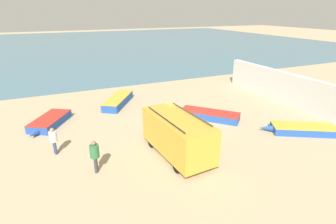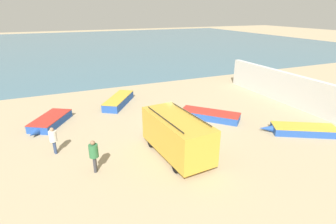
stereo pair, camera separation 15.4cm
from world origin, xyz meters
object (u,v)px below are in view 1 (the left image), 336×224
fishing_rowboat_1 (301,129)px  fisherman_0 (95,154)px  fisherman_1 (53,139)px  fishing_rowboat_0 (208,115)px  fishing_rowboat_3 (49,122)px  fishing_rowboat_2 (119,100)px  parked_van (177,134)px

fishing_rowboat_1 → fisherman_0: size_ratio=2.69×
fishing_rowboat_1 → fisherman_0: 13.63m
fishing_rowboat_1 → fisherman_1: (-15.42, 3.85, 0.72)m
fishing_rowboat_0 → fisherman_1: bearing=52.0°
fishing_rowboat_1 → fishing_rowboat_3: size_ratio=1.16×
fishing_rowboat_2 → fishing_rowboat_3: (-5.78, -2.54, -0.05)m
parked_van → fishing_rowboat_3: bearing=37.2°
parked_van → fishing_rowboat_2: 10.06m
fishing_rowboat_2 → fisherman_1: 8.98m
fisherman_0 → fisherman_1: 3.38m
fishing_rowboat_0 → fisherman_1: (-10.99, -0.97, 0.70)m
fishing_rowboat_0 → fishing_rowboat_1: bearing=179.5°
fishing_rowboat_2 → fishing_rowboat_3: bearing=147.5°
fishing_rowboat_0 → fishing_rowboat_2: 8.14m
fisherman_1 → fishing_rowboat_0: bearing=-7.9°
fishing_rowboat_1 → fishing_rowboat_2: size_ratio=0.96×
fishing_rowboat_1 → fishing_rowboat_2: bearing=-18.2°
parked_van → fishing_rowboat_3: (-6.67, 7.44, -0.99)m
parked_van → fisherman_0: parked_van is taller
parked_van → fishing_rowboat_0: bearing=-53.9°
fisherman_0 → fishing_rowboat_3: bearing=120.6°
fisherman_0 → fishing_rowboat_1: bearing=10.4°
fisherman_0 → fisherman_1: size_ratio=1.09×
fishing_rowboat_2 → fisherman_1: size_ratio=3.05×
fisherman_1 → fishing_rowboat_3: bearing=79.9°
fishing_rowboat_0 → fishing_rowboat_3: 11.75m
fishing_rowboat_1 → fishing_rowboat_3: fishing_rowboat_3 is taller
parked_van → fisherman_0: 4.60m
parked_van → fishing_rowboat_0: 6.08m
parked_van → fisherman_1: 7.10m
fishing_rowboat_3 → fisherman_1: size_ratio=2.54×
parked_van → fishing_rowboat_1: size_ratio=1.09×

